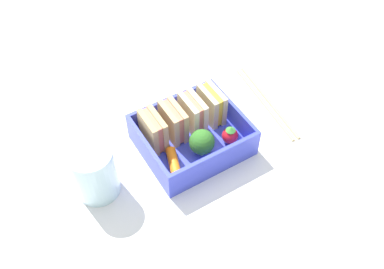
{
  "coord_description": "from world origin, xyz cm",
  "views": [
    {
      "loc": [
        -22.35,
        -36.92,
        54.37
      ],
      "look_at": [
        0.0,
        0.0,
        2.7
      ],
      "focal_mm": 40.0,
      "sensor_mm": 36.0,
      "label": 1
    }
  ],
  "objects_px": {
    "sandwich_center": "(193,113)",
    "sandwich_left": "(153,131)",
    "chopstick_pair": "(266,101)",
    "sandwich_center_left": "(173,122)",
    "drinking_glass": "(95,174)",
    "sandwich_center_right": "(211,105)",
    "strawberry_far_left": "(230,135)",
    "broccoli_floret": "(203,142)",
    "carrot_stick_far_left": "(174,163)"
  },
  "relations": [
    {
      "from": "drinking_glass",
      "to": "sandwich_left",
      "type": "bearing_deg",
      "value": 15.34
    },
    {
      "from": "sandwich_center",
      "to": "chopstick_pair",
      "type": "distance_m",
      "value": 0.15
    },
    {
      "from": "drinking_glass",
      "to": "strawberry_far_left",
      "type": "bearing_deg",
      "value": -7.83
    },
    {
      "from": "sandwich_center_right",
      "to": "broccoli_floret",
      "type": "height_order",
      "value": "sandwich_center_right"
    },
    {
      "from": "sandwich_center_left",
      "to": "carrot_stick_far_left",
      "type": "xyz_separation_m",
      "value": [
        -0.03,
        -0.06,
        -0.02
      ]
    },
    {
      "from": "strawberry_far_left",
      "to": "sandwich_center",
      "type": "bearing_deg",
      "value": 119.3
    },
    {
      "from": "sandwich_left",
      "to": "sandwich_center",
      "type": "distance_m",
      "value": 0.07
    },
    {
      "from": "sandwich_left",
      "to": "sandwich_center_right",
      "type": "distance_m",
      "value": 0.11
    },
    {
      "from": "sandwich_center_right",
      "to": "drinking_glass",
      "type": "height_order",
      "value": "drinking_glass"
    },
    {
      "from": "sandwich_left",
      "to": "carrot_stick_far_left",
      "type": "xyz_separation_m",
      "value": [
        0.0,
        -0.06,
        -0.02
      ]
    },
    {
      "from": "sandwich_center_left",
      "to": "strawberry_far_left",
      "type": "bearing_deg",
      "value": -40.66
    },
    {
      "from": "chopstick_pair",
      "to": "sandwich_left",
      "type": "bearing_deg",
      "value": 176.85
    },
    {
      "from": "sandwich_center_right",
      "to": "strawberry_far_left",
      "type": "relative_size",
      "value": 1.84
    },
    {
      "from": "strawberry_far_left",
      "to": "drinking_glass",
      "type": "xyz_separation_m",
      "value": [
        -0.21,
        0.03,
        0.02
      ]
    },
    {
      "from": "carrot_stick_far_left",
      "to": "broccoli_floret",
      "type": "bearing_deg",
      "value": -0.65
    },
    {
      "from": "broccoli_floret",
      "to": "chopstick_pair",
      "type": "bearing_deg",
      "value": 15.38
    },
    {
      "from": "carrot_stick_far_left",
      "to": "chopstick_pair",
      "type": "xyz_separation_m",
      "value": [
        0.21,
        0.04,
        -0.02
      ]
    },
    {
      "from": "sandwich_center_right",
      "to": "strawberry_far_left",
      "type": "distance_m",
      "value": 0.06
    },
    {
      "from": "drinking_glass",
      "to": "broccoli_floret",
      "type": "bearing_deg",
      "value": -9.14
    },
    {
      "from": "sandwich_center_left",
      "to": "drinking_glass",
      "type": "distance_m",
      "value": 0.15
    },
    {
      "from": "sandwich_center",
      "to": "drinking_glass",
      "type": "height_order",
      "value": "drinking_glass"
    },
    {
      "from": "sandwich_center_right",
      "to": "broccoli_floret",
      "type": "relative_size",
      "value": 1.26
    },
    {
      "from": "carrot_stick_far_left",
      "to": "chopstick_pair",
      "type": "distance_m",
      "value": 0.22
    },
    {
      "from": "carrot_stick_far_left",
      "to": "strawberry_far_left",
      "type": "height_order",
      "value": "strawberry_far_left"
    },
    {
      "from": "sandwich_center",
      "to": "sandwich_center_right",
      "type": "bearing_deg",
      "value": 0.0
    },
    {
      "from": "sandwich_center_right",
      "to": "sandwich_center_left",
      "type": "bearing_deg",
      "value": 180.0
    },
    {
      "from": "sandwich_left",
      "to": "sandwich_center",
      "type": "relative_size",
      "value": 1.0
    },
    {
      "from": "carrot_stick_far_left",
      "to": "sandwich_center_right",
      "type": "bearing_deg",
      "value": 28.33
    },
    {
      "from": "strawberry_far_left",
      "to": "broccoli_floret",
      "type": "bearing_deg",
      "value": 176.61
    },
    {
      "from": "carrot_stick_far_left",
      "to": "chopstick_pair",
      "type": "relative_size",
      "value": 0.27
    },
    {
      "from": "sandwich_center_right",
      "to": "broccoli_floret",
      "type": "distance_m",
      "value": 0.08
    },
    {
      "from": "strawberry_far_left",
      "to": "drinking_glass",
      "type": "height_order",
      "value": "drinking_glass"
    },
    {
      "from": "carrot_stick_far_left",
      "to": "chopstick_pair",
      "type": "bearing_deg",
      "value": 11.62
    },
    {
      "from": "sandwich_center_right",
      "to": "chopstick_pair",
      "type": "distance_m",
      "value": 0.12
    },
    {
      "from": "sandwich_left",
      "to": "sandwich_center_left",
      "type": "distance_m",
      "value": 0.04
    },
    {
      "from": "sandwich_center",
      "to": "strawberry_far_left",
      "type": "bearing_deg",
      "value": -60.7
    },
    {
      "from": "sandwich_center_right",
      "to": "carrot_stick_far_left",
      "type": "relative_size",
      "value": 1.13
    },
    {
      "from": "sandwich_center_left",
      "to": "broccoli_floret",
      "type": "bearing_deg",
      "value": -70.73
    },
    {
      "from": "sandwich_left",
      "to": "sandwich_center_right",
      "type": "relative_size",
      "value": 1.0
    },
    {
      "from": "sandwich_center_right",
      "to": "strawberry_far_left",
      "type": "height_order",
      "value": "sandwich_center_right"
    },
    {
      "from": "sandwich_center_left",
      "to": "chopstick_pair",
      "type": "distance_m",
      "value": 0.18
    },
    {
      "from": "carrot_stick_far_left",
      "to": "sandwich_center",
      "type": "bearing_deg",
      "value": 39.48
    },
    {
      "from": "sandwich_center_left",
      "to": "carrot_stick_far_left",
      "type": "relative_size",
      "value": 1.13
    },
    {
      "from": "sandwich_center_left",
      "to": "sandwich_center_right",
      "type": "height_order",
      "value": "same"
    },
    {
      "from": "sandwich_center_right",
      "to": "chopstick_pair",
      "type": "bearing_deg",
      "value": -6.22
    },
    {
      "from": "sandwich_left",
      "to": "drinking_glass",
      "type": "bearing_deg",
      "value": -164.66
    },
    {
      "from": "sandwich_left",
      "to": "chopstick_pair",
      "type": "bearing_deg",
      "value": -3.15
    },
    {
      "from": "carrot_stick_far_left",
      "to": "broccoli_floret",
      "type": "relative_size",
      "value": 1.11
    },
    {
      "from": "sandwich_center_right",
      "to": "carrot_stick_far_left",
      "type": "distance_m",
      "value": 0.12
    },
    {
      "from": "sandwich_center",
      "to": "sandwich_left",
      "type": "bearing_deg",
      "value": 180.0
    }
  ]
}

